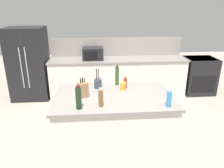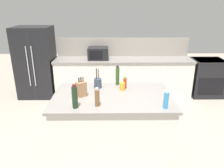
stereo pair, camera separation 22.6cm
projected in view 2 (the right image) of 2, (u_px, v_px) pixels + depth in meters
The scene contains 15 objects.
ground_plane at pixel (112, 149), 3.54m from camera, with size 14.00×14.00×0.00m, color gray.
back_counter_run at pixel (123, 77), 5.44m from camera, with size 3.33×0.66×0.94m.
wall_backsplash at pixel (123, 47), 5.49m from camera, with size 3.29×0.03×0.46m, color gray.
kitchen_island at pixel (112, 123), 3.37m from camera, with size 1.75×1.09×0.94m.
refrigerator at pixel (36, 62), 5.33m from camera, with size 0.86×0.75×1.70m.
range_oven at pixel (206, 77), 5.46m from camera, with size 0.76×0.65×0.92m.
microwave at pixel (98, 53), 5.21m from camera, with size 0.48×0.39×0.29m.
knife_block at pixel (81, 89), 3.15m from camera, with size 0.16×0.15×0.29m.
utensil_crock at pixel (98, 83), 3.48m from camera, with size 0.12×0.12×0.32m.
olive_oil_bottle at pixel (117, 76), 3.58m from camera, with size 0.06×0.06×0.33m.
hot_sauce_bottle at pixel (125, 83), 3.45m from camera, with size 0.05×0.05×0.19m.
dish_soap_bottle at pixel (166, 100), 2.79m from camera, with size 0.06×0.06×0.25m.
honey_jar at pixel (122, 86), 3.39m from camera, with size 0.08×0.08×0.13m.
wine_bottle at pixel (75, 97), 2.79m from camera, with size 0.07×0.07×0.32m.
pepper_grinder at pixel (97, 97), 2.85m from camera, with size 0.06×0.06×0.26m.
Camera 2 is at (-0.04, -2.94, 2.23)m, focal length 35.00 mm.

